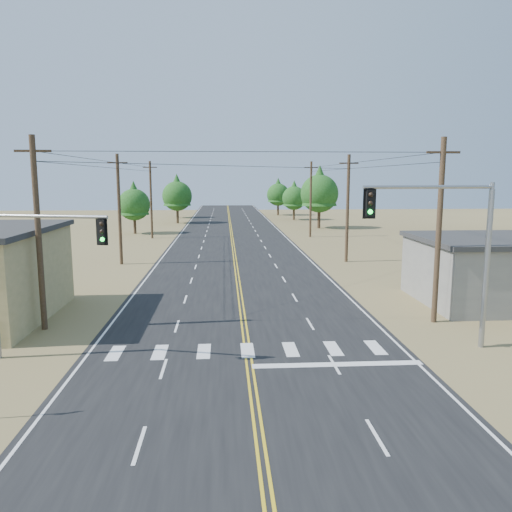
{
  "coord_description": "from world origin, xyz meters",
  "views": [
    {
      "loc": [
        -1.01,
        -13.98,
        7.89
      ],
      "look_at": [
        0.77,
        13.82,
        3.5
      ],
      "focal_mm": 35.0,
      "sensor_mm": 36.0,
      "label": 1
    }
  ],
  "objects": [
    {
      "name": "tree_left_far",
      "position": [
        -10.18,
        85.77,
        4.31
      ],
      "size": [
        4.23,
        4.23,
        7.05
      ],
      "color": "#3F2D1E",
      "rests_on": "ground"
    },
    {
      "name": "signal_mast_right",
      "position": [
        9.26,
        7.69,
        5.18
      ],
      "size": [
        6.14,
        0.83,
        7.69
      ],
      "rotation": [
        0.0,
        0.0,
        0.07
      ],
      "color": "gray",
      "rests_on": "ground"
    },
    {
      "name": "utility_pole_right_mid",
      "position": [
        10.5,
        32.0,
        5.12
      ],
      "size": [
        1.8,
        0.3,
        10.0
      ],
      "color": "#4C3826",
      "rests_on": "ground"
    },
    {
      "name": "ground",
      "position": [
        0.0,
        0.0,
        0.0
      ],
      "size": [
        220.0,
        220.0,
        0.0
      ],
      "primitive_type": "plane",
      "color": "olive",
      "rests_on": "ground"
    },
    {
      "name": "utility_pole_left_mid",
      "position": [
        -10.5,
        32.0,
        5.12
      ],
      "size": [
        1.8,
        0.3,
        10.0
      ],
      "color": "#4C3826",
      "rests_on": "ground"
    },
    {
      "name": "signal_mast_left",
      "position": [
        -9.45,
        7.38,
        4.4
      ],
      "size": [
        5.41,
        1.62,
        6.49
      ],
      "rotation": [
        0.0,
        0.0,
        -0.25
      ],
      "color": "gray",
      "rests_on": "ground"
    },
    {
      "name": "tree_left_mid",
      "position": [
        -9.13,
        73.78,
        5.24
      ],
      "size": [
        5.14,
        5.14,
        8.57
      ],
      "color": "#3F2D1E",
      "rests_on": "ground"
    },
    {
      "name": "tree_right_near",
      "position": [
        13.88,
        63.63,
        6.03
      ],
      "size": [
        5.91,
        5.91,
        9.86
      ],
      "color": "#3F2D1E",
      "rests_on": "ground"
    },
    {
      "name": "tree_right_far",
      "position": [
        10.41,
        91.44,
        4.82
      ],
      "size": [
        4.73,
        4.73,
        7.88
      ],
      "color": "#3F2D1E",
      "rests_on": "ground"
    },
    {
      "name": "utility_pole_left_near",
      "position": [
        -10.5,
        12.0,
        5.12
      ],
      "size": [
        1.8,
        0.3,
        10.0
      ],
      "color": "#4C3826",
      "rests_on": "ground"
    },
    {
      "name": "tree_right_mid",
      "position": [
        12.13,
        79.43,
        4.54
      ],
      "size": [
        4.45,
        4.45,
        7.42
      ],
      "color": "#3F2D1E",
      "rests_on": "ground"
    },
    {
      "name": "utility_pole_right_near",
      "position": [
        10.5,
        12.0,
        5.12
      ],
      "size": [
        1.8,
        0.3,
        10.0
      ],
      "color": "#4C3826",
      "rests_on": "ground"
    },
    {
      "name": "utility_pole_left_far",
      "position": [
        -10.5,
        52.0,
        5.12
      ],
      "size": [
        1.8,
        0.3,
        10.0
      ],
      "color": "#4C3826",
      "rests_on": "ground"
    },
    {
      "name": "road",
      "position": [
        0.0,
        30.0,
        0.01
      ],
      "size": [
        15.0,
        200.0,
        0.02
      ],
      "primitive_type": "cube",
      "color": "black",
      "rests_on": "ground"
    },
    {
      "name": "tree_left_near",
      "position": [
        -13.7,
        57.63,
        4.57
      ],
      "size": [
        4.48,
        4.48,
        7.47
      ],
      "color": "#3F2D1E",
      "rests_on": "ground"
    },
    {
      "name": "utility_pole_right_far",
      "position": [
        10.5,
        52.0,
        5.12
      ],
      "size": [
        1.8,
        0.3,
        10.0
      ],
      "color": "#4C3826",
      "rests_on": "ground"
    }
  ]
}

